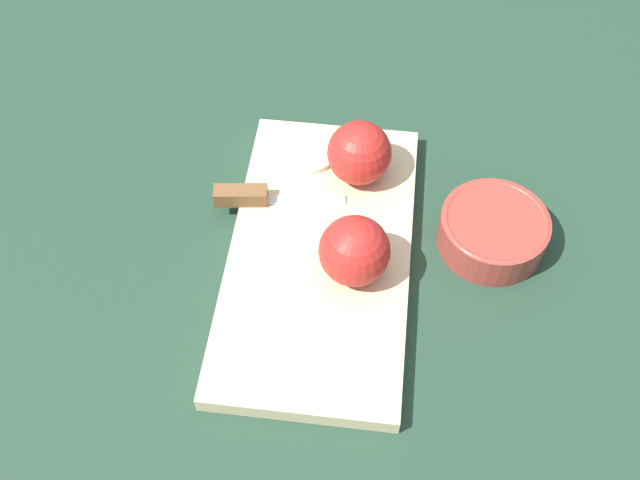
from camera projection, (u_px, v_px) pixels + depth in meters
name	position (u px, v px, depth m)	size (l,w,h in m)	color
ground_plane	(320.00, 261.00, 0.90)	(4.00, 4.00, 0.00)	#1E3828
cutting_board	(320.00, 255.00, 0.89)	(0.43, 0.26, 0.02)	#D1B789
apple_half_left	(354.00, 251.00, 0.83)	(0.08, 0.08, 0.08)	red
apple_half_right	(359.00, 153.00, 0.92)	(0.08, 0.08, 0.08)	red
knife	(248.00, 196.00, 0.92)	(0.06, 0.16, 0.02)	silver
apple_slice	(310.00, 154.00, 0.97)	(0.06, 0.06, 0.01)	#EFE5C6
bowl	(493.00, 230.00, 0.90)	(0.13, 0.13, 0.05)	#99382D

